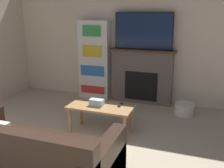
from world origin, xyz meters
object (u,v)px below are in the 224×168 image
fireplace (142,76)px  tv (143,31)px  couch (31,161)px  storage_basket (184,109)px  coffee_table (101,110)px  bookshelf (95,60)px

fireplace → tv: size_ratio=1.14×
couch → storage_basket: size_ratio=5.29×
tv → storage_basket: bearing=-23.8°
coffee_table → storage_basket: bearing=46.2°
tv → bookshelf: (-1.09, -0.00, -0.66)m
coffee_table → bookshelf: 1.91m
tv → storage_basket: (0.94, -0.41, -1.41)m
fireplace → bookshelf: bearing=-178.8°
tv → couch: size_ratio=0.62×
couch → storage_basket: couch is taller
couch → storage_basket: bearing=61.7°
coffee_table → bookshelf: (-0.83, 1.66, 0.46)m
fireplace → couch: bearing=-99.5°
bookshelf → tv: bearing=0.2°
storage_basket → tv: bearing=156.2°
couch → storage_basket: (1.46, 2.71, -0.17)m
tv → bookshelf: tv is taller
fireplace → coffee_table: bearing=-98.8°
couch → storage_basket: 3.09m
tv → coffee_table: 2.03m
fireplace → coffee_table: (-0.26, -1.69, -0.18)m
couch → bookshelf: size_ratio=1.12×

